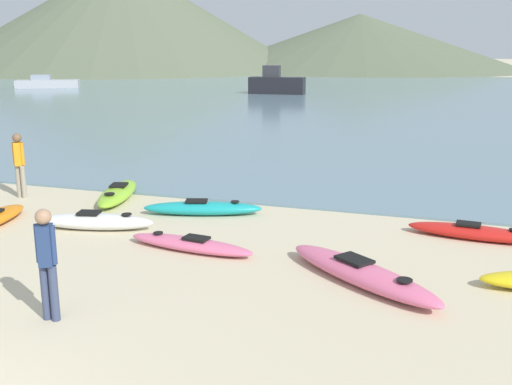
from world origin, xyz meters
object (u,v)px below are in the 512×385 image
object	(u,v)px
kayak_on_sand_4	(475,232)
person_near_foreground	(47,257)
person_near_waterline	(19,161)
kayak_on_sand_9	(361,273)
moored_boat_2	(276,84)
kayak_on_sand_5	(95,221)
kayak_on_sand_6	(203,208)
kayak_on_sand_1	(190,244)
kayak_on_sand_7	(118,193)
moored_boat_0	(47,83)

from	to	relation	value
kayak_on_sand_4	person_near_foreground	xyz separation A→B (m)	(-6.08, -6.07, 0.84)
person_near_foreground	person_near_waterline	size ratio (longest dim) A/B	0.98
kayak_on_sand_9	moored_boat_2	xyz separation A→B (m)	(-13.04, 38.93, 0.69)
kayak_on_sand_4	person_near_foreground	world-z (taller)	person_near_foreground
kayak_on_sand_5	person_near_waterline	world-z (taller)	person_near_waterline
kayak_on_sand_6	kayak_on_sand_9	world-z (taller)	kayak_on_sand_9
kayak_on_sand_1	kayak_on_sand_5	size ratio (longest dim) A/B	1.04
kayak_on_sand_7	kayak_on_sand_9	size ratio (longest dim) A/B	0.91
person_near_foreground	moored_boat_0	distance (m)	53.19
kayak_on_sand_6	kayak_on_sand_5	bearing A→B (deg)	-134.70
moored_boat_0	kayak_on_sand_4	bearing A→B (deg)	-43.55
person_near_foreground	moored_boat_0	xyz separation A→B (m)	(-32.13, 42.39, -0.50)
kayak_on_sand_1	person_near_waterline	size ratio (longest dim) A/B	1.62
kayak_on_sand_1	person_near_foreground	distance (m)	3.67
kayak_on_sand_1	person_near_waterline	distance (m)	6.65
kayak_on_sand_4	kayak_on_sand_5	distance (m)	8.24
person_near_waterline	kayak_on_sand_5	bearing A→B (deg)	-28.02
kayak_on_sand_1	person_near_foreground	size ratio (longest dim) A/B	1.64
kayak_on_sand_4	moored_boat_2	world-z (taller)	moored_boat_2
kayak_on_sand_7	kayak_on_sand_6	bearing A→B (deg)	-13.72
kayak_on_sand_7	person_near_foreground	distance (m)	7.28
kayak_on_sand_9	person_near_foreground	bearing A→B (deg)	-145.32
moored_boat_2	moored_boat_0	bearing A→B (deg)	178.58
moored_boat_0	kayak_on_sand_5	bearing A→B (deg)	-51.71
kayak_on_sand_6	kayak_on_sand_7	bearing A→B (deg)	166.28
person_near_foreground	moored_boat_0	bearing A→B (deg)	127.16
kayak_on_sand_6	person_near_waterline	xyz separation A→B (m)	(-5.29, 0.03, 0.83)
kayak_on_sand_5	kayak_on_sand_9	bearing A→B (deg)	-11.72
kayak_on_sand_9	person_near_waterline	world-z (taller)	person_near_waterline
moored_boat_2	kayak_on_sand_7	bearing A→B (deg)	-80.31
kayak_on_sand_6	moored_boat_2	distance (m)	36.90
kayak_on_sand_4	kayak_on_sand_5	xyz separation A→B (m)	(-8.01, -1.92, 0.03)
kayak_on_sand_1	moored_boat_2	world-z (taller)	moored_boat_2
kayak_on_sand_9	person_near_waterline	size ratio (longest dim) A/B	1.84
person_near_foreground	moored_boat_2	size ratio (longest dim) A/B	0.36
kayak_on_sand_4	kayak_on_sand_5	bearing A→B (deg)	-166.53
kayak_on_sand_7	moored_boat_2	size ratio (longest dim) A/B	0.62
person_near_waterline	moored_boat_0	distance (m)	45.14
kayak_on_sand_6	person_near_waterline	size ratio (longest dim) A/B	1.67
kayak_on_sand_9	moored_boat_0	xyz separation A→B (m)	(-36.29, 39.51, 0.30)
kayak_on_sand_1	person_near_waterline	xyz separation A→B (m)	(-6.10, 2.50, 0.87)
kayak_on_sand_7	person_near_waterline	bearing A→B (deg)	-165.99
kayak_on_sand_6	person_near_waterline	bearing A→B (deg)	179.68
kayak_on_sand_4	moored_boat_2	xyz separation A→B (m)	(-14.95, 35.75, 0.73)
kayak_on_sand_1	kayak_on_sand_9	distance (m)	3.55
kayak_on_sand_9	moored_boat_2	world-z (taller)	moored_boat_2
kayak_on_sand_5	kayak_on_sand_1	bearing A→B (deg)	-13.90
kayak_on_sand_7	kayak_on_sand_4	bearing A→B (deg)	-3.68
person_near_waterline	moored_boat_2	xyz separation A→B (m)	(-3.45, 35.81, -0.12)
kayak_on_sand_6	moored_boat_0	size ratio (longest dim) A/B	0.48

